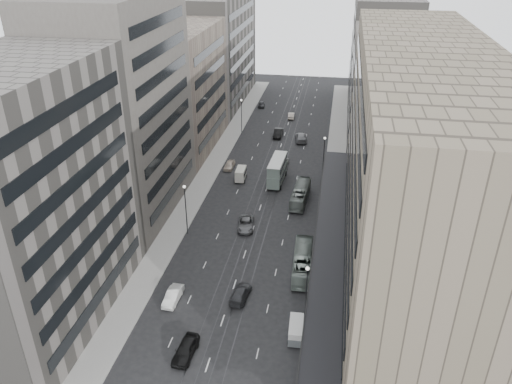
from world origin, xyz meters
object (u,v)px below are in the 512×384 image
Objects in this scene: double_decker at (277,170)px; bus_far at (300,194)px; sedan_0 at (186,349)px; sedan_1 at (173,296)px; vw_microbus at (296,330)px; bus_near at (303,262)px; sedan_2 at (246,224)px; panel_van at (241,174)px.

bus_far is at bearing -50.96° from double_decker.
bus_far reaches higher than sedan_0.
sedan_1 is at bearing 68.73° from bus_far.
vw_microbus is at bearing -11.41° from sedan_1.
bus_near is 2.33× the size of sedan_1.
bus_near is 2.65× the size of vw_microbus.
double_decker reaches higher than bus_far.
bus_near is 17.93m from sedan_1.
bus_near is at bearing 62.03° from sedan_0.
double_decker reaches higher than sedan_2.
sedan_0 is (2.58, -43.72, -0.47)m from panel_van.
double_decker is 1.64× the size of sedan_2.
vw_microbus is at bearing -76.68° from double_decker.
vw_microbus is 0.88× the size of sedan_1.
bus_near is 27.36m from double_decker.
double_decker is at bearing 78.71° from sedan_1.
bus_near reaches higher than sedan_1.
bus_near reaches higher than vw_microbus.
double_decker is at bearing -50.08° from bus_far.
sedan_1 is at bearing 120.90° from sedan_0.
bus_far is 2.04× the size of sedan_0.
sedan_2 is at bearing -46.67° from bus_near.
sedan_0 reaches higher than sedan_2.
double_decker is 1.76× the size of sedan_0.
sedan_2 is at bearing 74.93° from sedan_1.
sedan_1 is (-8.43, -35.53, -1.74)m from double_decker.
panel_van is at bearing -24.92° from bus_far.
vw_microbus is (2.49, -32.66, -0.22)m from bus_far.
bus_far is 38.48m from sedan_0.
bus_near is 1.04× the size of bus_far.
bus_near is at bearing -64.07° from panel_van.
panel_van is at bearing 96.19° from sedan_2.
double_decker is at bearing 89.01° from sedan_0.
bus_near is 2.71× the size of panel_van.
bus_far is 1.16× the size of double_decker.
panel_van is at bearing 97.82° from sedan_0.
sedan_1 is (-4.24, 8.52, -0.10)m from sedan_0.
double_decker is (-7.00, 26.43, 1.04)m from bus_near.
double_decker is 36.56m from sedan_1.
double_decker is 1.92× the size of sedan_1.
vw_microbus is 0.75× the size of sedan_2.
double_decker is 17.21m from sedan_2.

